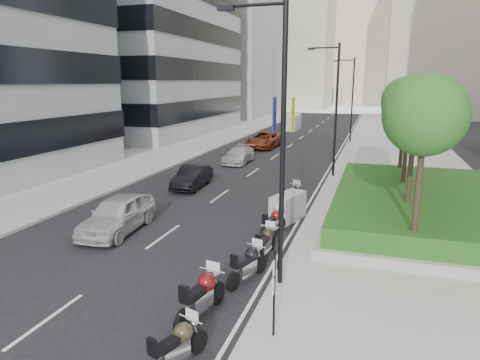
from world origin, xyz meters
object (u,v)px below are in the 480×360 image
at_px(motorcycle_1, 202,296).
at_px(delivery_van, 291,123).
at_px(motorcycle_6, 290,196).
at_px(motorcycle_2, 248,264).
at_px(car_b, 192,177).
at_px(motorcycle_4, 273,223).
at_px(car_a, 118,214).
at_px(car_c, 239,155).
at_px(lamp_post_2, 351,96).
at_px(car_d, 264,140).
at_px(parking_sign, 274,289).
at_px(motorcycle_3, 265,243).
at_px(lamp_post_1, 334,104).
at_px(lamp_post_0, 278,132).
at_px(motorcycle_5, 288,207).
at_px(motorcycle_0, 177,346).

distance_m(motorcycle_1, delivery_van, 48.47).
xyz_separation_m(motorcycle_1, motorcycle_6, (0.26, 11.51, -0.03)).
bearing_deg(motorcycle_2, car_b, 49.48).
height_order(motorcycle_1, motorcycle_4, motorcycle_1).
relative_size(car_a, car_c, 1.04).
xyz_separation_m(lamp_post_2, motorcycle_1, (-1.54, -37.50, -4.41)).
relative_size(car_d, delivery_van, 1.22).
height_order(parking_sign, motorcycle_3, parking_sign).
bearing_deg(car_a, motorcycle_4, 9.86).
bearing_deg(delivery_van, motorcycle_2, -79.79).
bearing_deg(lamp_post_2, motorcycle_3, -91.56).
height_order(motorcycle_6, car_b, car_b).
relative_size(motorcycle_2, delivery_van, 0.46).
height_order(motorcycle_3, motorcycle_6, motorcycle_6).
bearing_deg(lamp_post_2, lamp_post_1, -90.00).
xyz_separation_m(lamp_post_0, motorcycle_1, (-1.54, -2.50, -4.41)).
distance_m(motorcycle_1, car_c, 23.63).
height_order(motorcycle_2, motorcycle_5, motorcycle_5).
relative_size(parking_sign, motorcycle_2, 1.15).
xyz_separation_m(motorcycle_3, car_c, (-6.89, 18.10, 0.08)).
bearing_deg(car_c, lamp_post_1, -23.55).
bearing_deg(motorcycle_3, motorcycle_0, -177.38).
bearing_deg(lamp_post_1, car_c, 157.10).
height_order(motorcycle_3, motorcycle_4, motorcycle_3).
height_order(motorcycle_5, car_c, motorcycle_5).
relative_size(lamp_post_1, motorcycle_2, 4.13).
xyz_separation_m(motorcycle_3, car_b, (-7.11, 9.20, 0.11)).
xyz_separation_m(motorcycle_0, car_b, (-6.77, 16.13, 0.12)).
bearing_deg(motorcycle_6, parking_sign, -149.26).
distance_m(lamp_post_2, motorcycle_2, 35.25).
relative_size(motorcycle_1, delivery_van, 0.52).
distance_m(lamp_post_2, motorcycle_4, 30.73).
bearing_deg(motorcycle_3, lamp_post_0, -152.36).
relative_size(motorcycle_4, car_d, 0.36).
xyz_separation_m(car_c, delivery_van, (-0.57, 25.20, 0.27)).
xyz_separation_m(motorcycle_6, car_d, (-6.60, 19.80, 0.18)).
bearing_deg(motorcycle_3, motorcycle_4, 11.62).
height_order(motorcycle_5, motorcycle_6, motorcycle_5).
bearing_deg(lamp_post_0, car_c, 110.98).
xyz_separation_m(motorcycle_0, motorcycle_5, (0.28, 11.47, 0.10)).
xyz_separation_m(car_b, delivery_van, (-0.35, 34.10, 0.24)).
xyz_separation_m(lamp_post_2, motorcycle_5, (-0.95, -28.27, -4.40)).
distance_m(motorcycle_4, car_b, 9.63).
bearing_deg(delivery_van, motorcycle_0, -80.97).
height_order(motorcycle_5, car_a, car_a).
bearing_deg(motorcycle_6, motorcycle_5, -150.19).
bearing_deg(motorcycle_3, parking_sign, -157.95).
xyz_separation_m(motorcycle_4, motorcycle_6, (-0.12, 4.39, 0.06)).
bearing_deg(motorcycle_6, motorcycle_2, -156.31).
height_order(lamp_post_1, motorcycle_4, lamp_post_1).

